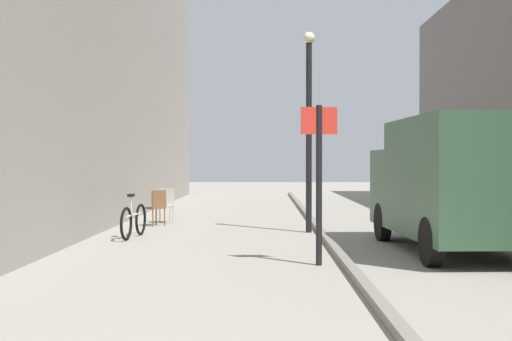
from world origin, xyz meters
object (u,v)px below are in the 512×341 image
Objects in this scene: cafe_chair_near_window at (156,205)px; cafe_chair_by_doorway at (166,203)px; delivery_van at (453,181)px; lamp_post at (309,118)px; street_sign_post at (319,170)px; bicycle_leaning at (134,221)px.

cafe_chair_by_doorway is (0.10, 0.92, 0.00)m from cafe_chair_near_window.
delivery_van is 4.39m from lamp_post.
street_sign_post reaches higher than cafe_chair_by_doorway.
cafe_chair_near_window is (-6.33, 4.87, -0.77)m from delivery_van.
street_sign_post is 0.55× the size of lamp_post.
cafe_chair_near_window is 0.93m from cafe_chair_by_doorway.
lamp_post is 4.70m from cafe_chair_near_window.
delivery_van is 5.44× the size of cafe_chair_near_window.
bicycle_leaning is (-6.40, 2.20, -0.94)m from delivery_van.
delivery_van is 8.54m from cafe_chair_by_doorway.
street_sign_post is 5.49m from bicycle_leaning.
lamp_post is 5.06× the size of cafe_chair_by_doorway.
cafe_chair_near_window is at bearing -68.02° from street_sign_post.
delivery_van is at bearing -12.78° from bicycle_leaning.
street_sign_post is 8.29m from cafe_chair_by_doorway.
cafe_chair_by_doorway is (0.17, 3.59, 0.17)m from bicycle_leaning.
street_sign_post is at bearing 120.82° from cafe_chair_by_doorway.
street_sign_post reaches higher than bicycle_leaning.
street_sign_post reaches higher than delivery_van.
bicycle_leaning is at bearing -53.06° from street_sign_post.
bicycle_leaning reaches higher than cafe_chair_near_window.
cafe_chair_by_doorway is (-3.61, 7.40, -1.00)m from street_sign_post.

